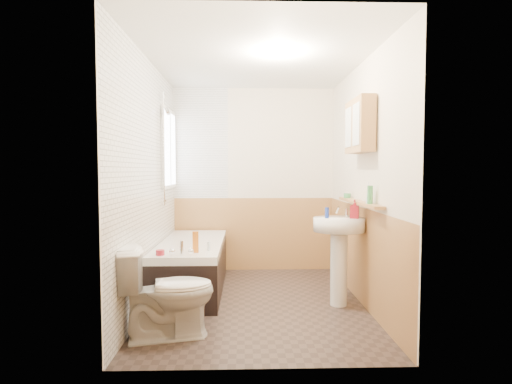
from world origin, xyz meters
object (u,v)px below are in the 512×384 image
toilet (167,292)px  medicine_cabinet (359,126)px  bathtub (192,265)px  pine_shelf (359,202)px  sink (339,243)px

toilet → medicine_cabinet: size_ratio=1.31×
bathtub → pine_shelf: 2.01m
bathtub → sink: size_ratio=1.69×
sink → medicine_cabinet: bearing=-12.3°
pine_shelf → medicine_cabinet: medicine_cabinet is taller
sink → medicine_cabinet: 1.19m
toilet → pine_shelf: (1.80, 0.75, 0.68)m
bathtub → pine_shelf: pine_shelf is taller
medicine_cabinet → toilet: bearing=-159.1°
bathtub → sink: (1.57, -0.57, 0.35)m
pine_shelf → medicine_cabinet: bearing=-109.6°
bathtub → pine_shelf: (1.77, -0.56, 0.76)m
toilet → sink: sink is taller
pine_shelf → sink: bearing=-176.8°
bathtub → medicine_cabinet: bearing=-20.2°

